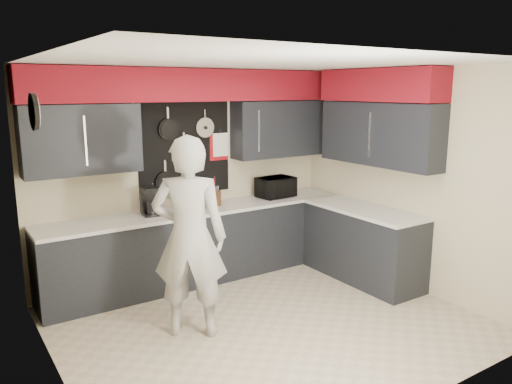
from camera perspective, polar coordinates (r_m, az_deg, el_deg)
ground at (r=5.31m, az=1.23°, el=-14.67°), size 4.00×4.00×0.00m
back_wall_assembly at (r=6.15m, az=-7.19°, el=8.38°), size 4.00×0.36×2.60m
right_wall_assembly at (r=6.19m, az=14.27°, el=7.51°), size 0.36×3.50×2.60m
left_wall_assembly at (r=4.12m, az=-22.37°, el=-3.61°), size 0.05×3.50×2.60m
base_cabinets at (r=6.26m, az=-0.93°, el=-5.95°), size 3.95×2.20×0.92m
microwave at (r=6.73m, az=2.27°, el=0.55°), size 0.52×0.37×0.27m
knife_block at (r=6.25m, az=-4.58°, el=-0.71°), size 0.10×0.10×0.19m
utensil_crock at (r=6.02m, az=-8.94°, el=-1.42°), size 0.13×0.13×0.17m
coffee_maker at (r=5.90m, az=-12.06°, el=-0.95°), size 0.20×0.24×0.33m
person at (r=4.78m, az=-7.61°, el=-5.18°), size 0.85×0.80×1.95m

